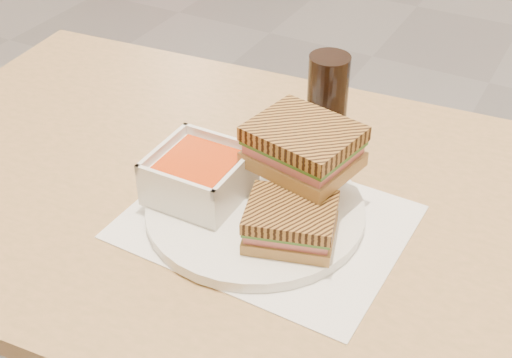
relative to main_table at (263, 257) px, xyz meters
The scene contains 7 objects.
main_table is the anchor object (origin of this frame).
tray_liner 0.13m from the main_table, 58.51° to the right, with size 0.36×0.29×0.00m.
plate 0.13m from the main_table, 77.27° to the right, with size 0.29×0.29×0.02m.
soup_bowl 0.18m from the main_table, 142.77° to the right, with size 0.12×0.12×0.06m.
panini_lower 0.19m from the main_table, 44.29° to the right, with size 0.13×0.12×0.05m.
panini_upper 0.22m from the main_table, 10.08° to the left, with size 0.15×0.13×0.06m.
cola_glass 0.26m from the main_table, 87.40° to the left, with size 0.06×0.06×0.14m.
Camera 1 is at (0.35, -2.62, 1.34)m, focal length 48.42 mm.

